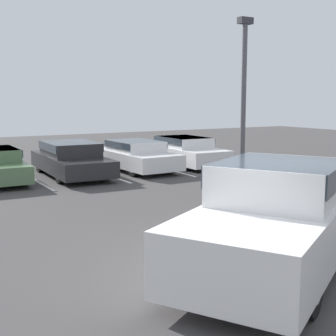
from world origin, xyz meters
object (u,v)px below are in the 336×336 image
Objects in this scene: parked_sedan_b at (71,158)px; parked_sedan_d at (184,150)px; light_post at (244,80)px; pickup_truck at (283,213)px; wheel_stop_curb at (125,159)px; parked_sedan_c at (136,155)px.

parked_sedan_d is at bearing 93.76° from parked_sedan_b.
pickup_truck is at bearing -127.07° from light_post.
pickup_truck reaches higher than parked_sedan_d.
pickup_truck is at bearing -104.52° from wheel_stop_curb.
parked_sedan_b is (0.03, 10.79, -0.22)m from pickup_truck.
wheel_stop_curb is at bearing -146.93° from parked_sedan_d.
light_post is 3.92× the size of wheel_stop_curb.
parked_sedan_b is 1.05× the size of parked_sedan_d.
pickup_truck is 12.03m from parked_sedan_d.
pickup_truck is 1.22× the size of parked_sedan_b.
parked_sedan_c is 2.40m from parked_sedan_d.
parked_sedan_d is at bearing -58.71° from wheel_stop_curb.
parked_sedan_b reaches higher than parked_sedan_d.
light_post reaches higher than wheel_stop_curb.
pickup_truck reaches higher than parked_sedan_c.
parked_sedan_d is 2.80× the size of wheel_stop_curb.
pickup_truck is 1.38× the size of parked_sedan_c.
wheel_stop_curb is at bearing 45.52° from pickup_truck.
light_post is at bearing 102.76° from parked_sedan_d.
parked_sedan_b is at bearing -93.66° from parked_sedan_c.
parked_sedan_c is 2.59× the size of wheel_stop_curb.
parked_sedan_c is (2.62, -0.10, -0.04)m from parked_sedan_b.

